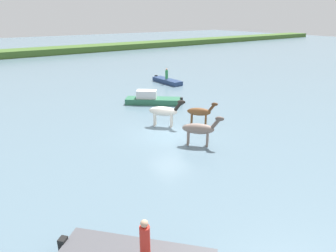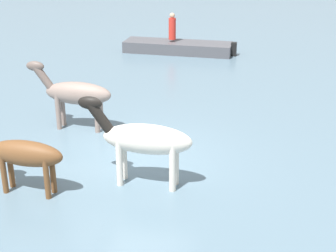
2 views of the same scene
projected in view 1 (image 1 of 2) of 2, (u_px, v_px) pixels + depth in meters
name	position (u px, v px, depth m)	size (l,w,h in m)	color
ground_plane	(170.00, 133.00, 19.61)	(200.94, 200.94, 0.00)	slate
distant_shoreline	(24.00, 56.00, 55.93)	(180.85, 6.00, 2.40)	#3E5E26
horse_mid_herd	(164.00, 111.00, 20.45)	(2.04, 2.13, 1.98)	silver
horse_chestnut_trailing	(200.00, 129.00, 17.44)	(1.97, 2.04, 1.91)	gray
horse_gray_outer	(200.00, 112.00, 20.90)	(1.68, 1.83, 1.68)	brown
boat_tender_starboard	(167.00, 82.00, 33.81)	(1.36, 4.44, 0.73)	navy
boat_motor_center	(152.00, 100.00, 26.00)	(4.55, 4.08, 1.34)	#2D6B4C
person_helmsman_aft	(145.00, 238.00, 8.82)	(0.32, 0.32, 1.19)	red
person_spotter_bow	(167.00, 74.00, 33.13)	(0.32, 0.32, 1.19)	#338C4C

